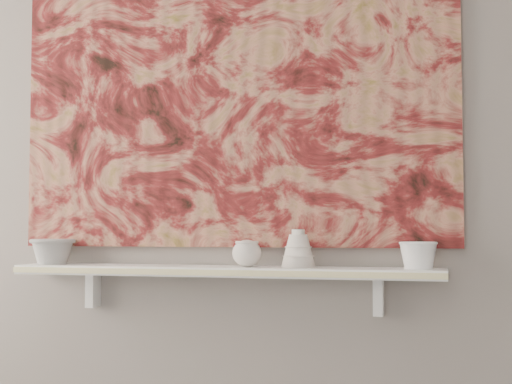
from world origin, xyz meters
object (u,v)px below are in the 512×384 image
(bowl_white, at_px, (418,255))
(bell_vessel, at_px, (298,248))
(painting, at_px, (230,84))
(bowl_grey, at_px, (53,251))
(cup_cream, at_px, (247,253))
(shelf, at_px, (223,271))

(bowl_white, bearing_deg, bell_vessel, 180.00)
(painting, height_order, bell_vessel, painting)
(bowl_white, bearing_deg, bowl_grey, 180.00)
(bowl_grey, xyz_separation_m, cup_cream, (0.69, 0.00, -0.00))
(bowl_white, bearing_deg, painting, 172.54)
(painting, distance_m, bell_vessel, 0.61)
(bell_vessel, relative_size, bowl_white, 1.04)
(shelf, relative_size, bowl_white, 12.21)
(shelf, bearing_deg, bell_vessel, 0.00)
(painting, distance_m, bowl_white, 0.84)
(shelf, bearing_deg, painting, 90.00)
(bowl_grey, bearing_deg, shelf, 0.00)
(painting, xyz_separation_m, bell_vessel, (0.25, -0.08, -0.55))
(painting, height_order, bowl_white, painting)
(shelf, bearing_deg, bowl_grey, 180.00)
(cup_cream, bearing_deg, painting, 135.30)
(cup_cream, relative_size, bell_vessel, 0.78)
(shelf, height_order, bowl_white, bowl_white)
(painting, relative_size, bowl_grey, 9.64)
(shelf, xyz_separation_m, painting, (0.00, 0.08, 0.62))
(bowl_grey, bearing_deg, painting, 7.50)
(shelf, height_order, bowl_grey, bowl_grey)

